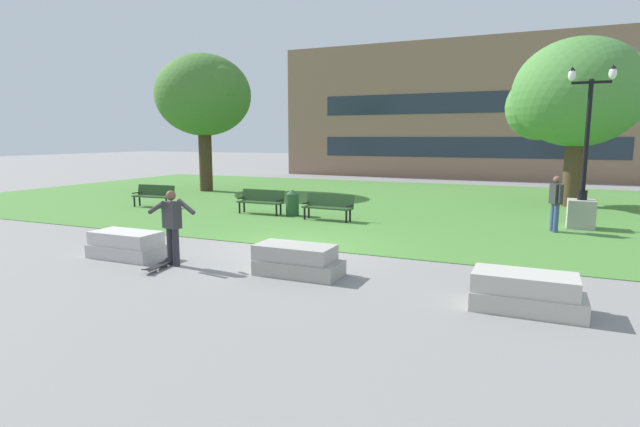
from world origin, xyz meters
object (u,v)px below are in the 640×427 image
(person_bystander_near_lawn, at_px, (556,200))
(trash_bin, at_px, (292,203))
(park_bench_near_right, at_px, (328,205))
(lamp_post_center, at_px, (582,196))
(park_bench_near_left, at_px, (261,200))
(concrete_block_center, at_px, (127,245))
(concrete_block_right, at_px, (526,293))
(park_bench_far_left, at_px, (154,194))
(person_skateboarder, at_px, (172,223))
(skateboard, at_px, (159,266))
(concrete_block_left, at_px, (297,260))

(person_bystander_near_lawn, bearing_deg, trash_bin, -177.65)
(park_bench_near_right, relative_size, lamp_post_center, 0.36)
(park_bench_near_left, bearing_deg, concrete_block_center, -85.87)
(concrete_block_right, distance_m, park_bench_far_left, 16.19)
(concrete_block_center, xyz_separation_m, person_skateboarder, (1.53, -0.14, 0.67))
(concrete_block_center, distance_m, skateboard, 1.57)
(trash_bin, bearing_deg, lamp_post_center, 8.51)
(concrete_block_left, xyz_separation_m, park_bench_near_left, (-4.96, 7.00, 0.23))
(person_skateboarder, height_order, skateboard, person_skateboarder)
(concrete_block_left, xyz_separation_m, park_bench_far_left, (-9.98, 6.83, 0.23))
(concrete_block_center, distance_m, park_bench_far_left, 9.03)
(concrete_block_center, relative_size, park_bench_far_left, 0.98)
(skateboard, height_order, park_bench_near_right, park_bench_near_right)
(concrete_block_center, height_order, concrete_block_right, same)
(person_skateboarder, xyz_separation_m, lamp_post_center, (8.78, 8.93, 0.06))
(concrete_block_right, bearing_deg, person_skateboarder, -179.98)
(park_bench_far_left, relative_size, lamp_post_center, 0.36)
(skateboard, bearing_deg, person_bystander_near_lawn, 45.68)
(trash_bin, height_order, person_bystander_near_lawn, person_bystander_near_lawn)
(concrete_block_right, xyz_separation_m, lamp_post_center, (1.39, 8.92, 0.73))
(concrete_block_center, xyz_separation_m, skateboard, (1.45, -0.55, -0.22))
(skateboard, height_order, park_bench_far_left, park_bench_far_left)
(concrete_block_left, height_order, person_skateboarder, person_skateboarder)
(park_bench_near_left, height_order, lamp_post_center, lamp_post_center)
(park_bench_far_left, distance_m, lamp_post_center, 15.94)
(person_skateboarder, xyz_separation_m, trash_bin, (-0.78, 7.50, -0.47))
(skateboard, bearing_deg, concrete_block_center, 159.22)
(concrete_block_left, distance_m, trash_bin, 7.96)
(person_skateboarder, height_order, park_bench_near_right, person_skateboarder)
(park_bench_near_left, bearing_deg, person_skateboarder, -74.52)
(concrete_block_right, xyz_separation_m, trash_bin, (-8.17, 7.50, 0.20))
(park_bench_near_left, height_order, park_bench_near_right, same)
(concrete_block_left, relative_size, person_bystander_near_lawn, 1.07)
(concrete_block_center, distance_m, trash_bin, 7.40)
(park_bench_near_right, bearing_deg, lamp_post_center, 12.96)
(person_skateboarder, relative_size, park_bench_near_right, 0.94)
(person_skateboarder, bearing_deg, park_bench_far_left, 134.20)
(park_bench_near_left, height_order, park_bench_far_left, same)
(concrete_block_center, bearing_deg, skateboard, -20.78)
(concrete_block_center, xyz_separation_m, concrete_block_left, (4.44, 0.29, 0.00))
(concrete_block_left, height_order, person_bystander_near_lawn, person_bystander_near_lawn)
(park_bench_far_left, relative_size, trash_bin, 1.90)
(concrete_block_right, bearing_deg, person_bystander_near_lawn, 85.64)
(concrete_block_center, distance_m, lamp_post_center, 13.56)
(park_bench_near_right, height_order, park_bench_far_left, same)
(park_bench_near_right, bearing_deg, concrete_block_right, -47.24)
(park_bench_near_left, relative_size, park_bench_far_left, 0.99)
(concrete_block_center, relative_size, park_bench_near_left, 1.00)
(concrete_block_center, distance_m, person_bystander_near_lawn, 12.27)
(concrete_block_left, xyz_separation_m, person_bystander_near_lawn, (5.09, 7.42, 0.68))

